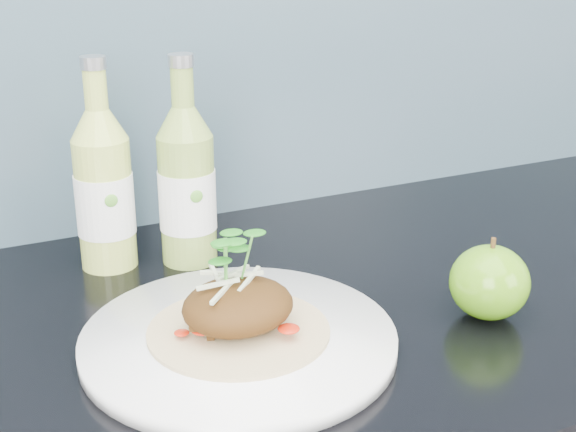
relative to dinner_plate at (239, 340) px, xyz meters
name	(u,v)px	position (x,y,z in m)	size (l,w,h in m)	color
dinner_plate	(239,340)	(0.00, 0.00, 0.00)	(0.36, 0.36, 0.02)	white
pork_taco	(238,304)	(0.00, 0.00, 0.04)	(0.17, 0.17, 0.10)	tan
green_apple	(489,282)	(0.25, -0.05, 0.03)	(0.09, 0.09, 0.09)	#50840E
cider_bottle_left	(104,190)	(-0.06, 0.24, 0.08)	(0.07, 0.07, 0.24)	#B5C953
cider_bottle_right	(187,186)	(0.03, 0.22, 0.08)	(0.07, 0.07, 0.24)	#87A545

